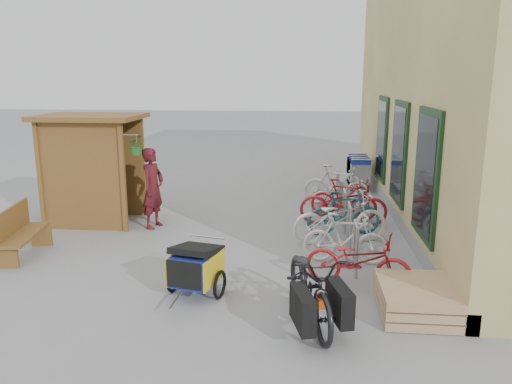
# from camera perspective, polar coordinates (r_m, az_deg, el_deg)

# --- Properties ---
(ground) EXTENTS (80.00, 80.00, 0.00)m
(ground) POSITION_cam_1_polar(r_m,az_deg,el_deg) (8.68, -4.29, -8.62)
(ground) COLOR gray
(kiosk) EXTENTS (2.49, 1.65, 2.40)m
(kiosk) POSITION_cam_1_polar(r_m,az_deg,el_deg) (11.54, -18.57, 4.17)
(kiosk) COLOR brown
(kiosk) RESTS_ON ground
(bike_rack) EXTENTS (0.05, 5.35, 0.86)m
(bike_rack) POSITION_cam_1_polar(r_m,az_deg,el_deg) (10.72, 10.09, -1.64)
(bike_rack) COLOR #A5A8AD
(bike_rack) RESTS_ON ground
(pallet_stack) EXTENTS (1.00, 1.20, 0.40)m
(pallet_stack) POSITION_cam_1_polar(r_m,az_deg,el_deg) (7.37, 17.82, -11.56)
(pallet_stack) COLOR tan
(pallet_stack) RESTS_ON ground
(bench) EXTENTS (0.67, 1.51, 0.92)m
(bench) POSITION_cam_1_polar(r_m,az_deg,el_deg) (10.00, -25.41, -4.09)
(bench) COLOR brown
(bench) RESTS_ON ground
(shopping_carts) EXTENTS (0.55, 1.87, 0.99)m
(shopping_carts) POSITION_cam_1_polar(r_m,az_deg,el_deg) (14.99, 11.53, 2.72)
(shopping_carts) COLOR silver
(shopping_carts) RESTS_ON ground
(child_trailer) EXTENTS (0.90, 1.42, 0.82)m
(child_trailer) POSITION_cam_1_polar(r_m,az_deg,el_deg) (7.56, -6.90, -8.36)
(child_trailer) COLOR #1C289B
(child_trailer) RESTS_ON ground
(cargo_bike) EXTENTS (1.18, 2.09, 1.04)m
(cargo_bike) POSITION_cam_1_polar(r_m,az_deg,el_deg) (6.72, 6.34, -10.57)
(cargo_bike) COLOR black
(cargo_bike) RESTS_ON ground
(person_kiosk) EXTENTS (0.57, 0.72, 1.73)m
(person_kiosk) POSITION_cam_1_polar(r_m,az_deg,el_deg) (10.91, -11.69, 0.44)
(person_kiosk) COLOR maroon
(person_kiosk) RESTS_ON ground
(bike_0) EXTENTS (1.74, 1.04, 0.86)m
(bike_0) POSITION_cam_1_polar(r_m,az_deg,el_deg) (7.91, 11.60, -7.70)
(bike_0) COLOR maroon
(bike_0) RESTS_ON ground
(bike_1) EXTENTS (1.54, 0.58, 0.91)m
(bike_1) POSITION_cam_1_polar(r_m,az_deg,el_deg) (8.85, 10.24, -5.25)
(bike_1) COLOR white
(bike_1) RESTS_ON ground
(bike_2) EXTENTS (2.01, 1.16, 1.00)m
(bike_2) POSITION_cam_1_polar(r_m,az_deg,el_deg) (9.89, 9.56, -2.98)
(bike_2) COLOR white
(bike_2) RESTS_ON ground
(bike_3) EXTENTS (1.62, 0.79, 0.94)m
(bike_3) POSITION_cam_1_polar(r_m,az_deg,el_deg) (10.38, 10.03, -2.40)
(bike_3) COLOR #1C6271
(bike_3) RESTS_ON ground
(bike_4) EXTENTS (1.94, 0.76, 1.00)m
(bike_4) POSITION_cam_1_polar(r_m,az_deg,el_deg) (11.10, 9.95, -1.23)
(bike_4) COLOR maroon
(bike_4) RESTS_ON ground
(bike_5) EXTENTS (1.60, 0.82, 0.92)m
(bike_5) POSITION_cam_1_polar(r_m,az_deg,el_deg) (11.60, 9.97, -0.79)
(bike_5) COLOR maroon
(bike_5) RESTS_ON ground
(bike_6) EXTENTS (1.62, 0.88, 0.81)m
(bike_6) POSITION_cam_1_polar(r_m,az_deg,el_deg) (12.22, 9.80, -0.36)
(bike_6) COLOR white
(bike_6) RESTS_ON ground
(bike_7) EXTENTS (1.81, 1.03, 1.05)m
(bike_7) POSITION_cam_1_polar(r_m,az_deg,el_deg) (12.68, 9.21, 0.70)
(bike_7) COLOR silver
(bike_7) RESTS_ON ground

